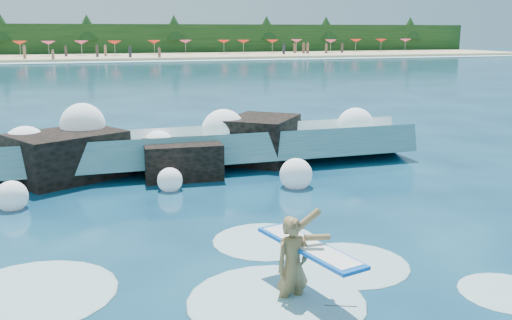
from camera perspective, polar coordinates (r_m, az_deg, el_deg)
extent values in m
plane|color=#07233F|center=(10.47, -4.54, -9.31)|extent=(200.00, 200.00, 0.00)
cube|color=tan|center=(87.57, -16.57, 9.84)|extent=(140.00, 20.00, 0.40)
cube|color=silver|center=(76.59, -16.33, 9.38)|extent=(140.00, 5.00, 0.08)
cube|color=black|center=(97.49, -16.82, 11.43)|extent=(140.00, 4.00, 5.00)
cube|color=teal|center=(16.62, -11.93, 0.32)|extent=(16.84, 2.56, 1.41)
cube|color=silver|center=(17.32, -12.27, 2.22)|extent=(16.84, 1.19, 0.66)
cube|color=black|center=(16.33, -18.33, 0.06)|extent=(3.39, 3.12, 1.49)
cube|color=black|center=(15.81, -7.40, -0.22)|extent=(2.15, 1.72, 1.14)
cube|color=black|center=(17.57, 0.56, 1.73)|extent=(2.86, 2.93, 1.60)
imported|color=olive|center=(8.60, 3.71, -10.68)|extent=(0.62, 0.47, 1.55)
cube|color=blue|center=(8.64, 5.36, -8.67)|extent=(0.99, 2.18, 0.05)
cube|color=white|center=(8.64, 5.36, -8.59)|extent=(0.86, 1.99, 0.05)
cylinder|color=black|center=(7.70, 8.34, -14.24)|extent=(0.01, 0.91, 0.43)
sphere|color=white|center=(16.74, -22.02, 1.01)|extent=(1.27, 1.27, 1.27)
sphere|color=white|center=(16.86, -16.93, 3.36)|extent=(1.25, 1.25, 1.25)
sphere|color=white|center=(16.62, -9.69, 1.31)|extent=(0.93, 0.93, 0.93)
sphere|color=white|center=(17.28, -3.26, 2.90)|extent=(1.33, 1.33, 1.33)
sphere|color=white|center=(18.16, 2.55, 2.67)|extent=(1.09, 1.09, 1.09)
sphere|color=white|center=(18.57, 9.91, 3.38)|extent=(1.17, 1.17, 1.17)
sphere|color=white|center=(14.03, -23.24, -3.38)|extent=(0.73, 0.73, 0.73)
sphere|color=white|center=(14.54, -8.61, -2.02)|extent=(0.64, 0.64, 0.64)
sphere|color=white|center=(14.69, 4.01, -1.46)|extent=(0.85, 0.85, 0.85)
ellipsoid|color=silver|center=(8.74, 2.03, -13.95)|extent=(2.71, 2.71, 0.14)
ellipsoid|color=silver|center=(10.12, 9.36, -10.26)|extent=(2.06, 2.06, 0.10)
ellipsoid|color=silver|center=(9.60, -21.48, -12.34)|extent=(2.61, 2.61, 0.13)
ellipsoid|color=silver|center=(11.03, 0.96, -8.09)|extent=(2.06, 2.06, 0.10)
ellipsoid|color=silver|center=(9.79, 23.85, -12.05)|extent=(1.49, 1.49, 0.07)
cone|color=red|center=(89.75, -22.56, 10.77)|extent=(2.00, 2.00, 0.50)
cone|color=#E94475|center=(87.67, -20.06, 10.95)|extent=(2.00, 2.00, 0.50)
cone|color=#E94475|center=(89.26, -17.08, 11.17)|extent=(2.00, 2.00, 0.50)
cone|color=red|center=(87.22, -13.97, 11.33)|extent=(2.00, 2.00, 0.50)
cone|color=red|center=(90.46, -10.16, 11.54)|extent=(2.00, 2.00, 0.50)
cone|color=#E94475|center=(93.12, -7.07, 11.67)|extent=(2.00, 2.00, 0.50)
cone|color=red|center=(92.93, -3.23, 11.75)|extent=(2.00, 2.00, 0.50)
cone|color=red|center=(93.03, -1.27, 11.76)|extent=(2.00, 2.00, 0.50)
cone|color=red|center=(94.67, 1.64, 11.78)|extent=(2.00, 2.00, 0.50)
cone|color=#E94475|center=(98.90, 4.06, 11.80)|extent=(2.00, 2.00, 0.50)
cone|color=#E94475|center=(97.00, 7.48, 11.70)|extent=(2.00, 2.00, 0.50)
cone|color=red|center=(103.26, 9.94, 11.68)|extent=(2.00, 2.00, 0.50)
cone|color=red|center=(105.89, 12.40, 11.60)|extent=(2.00, 2.00, 0.50)
cone|color=#E94475|center=(108.17, 14.72, 11.50)|extent=(2.00, 2.00, 0.50)
cube|color=#8C664C|center=(102.46, 15.59, 10.78)|extent=(0.35, 0.22, 1.46)
cube|color=#262633|center=(79.72, -5.56, 10.50)|extent=(0.35, 0.22, 1.47)
cube|color=#262633|center=(102.88, 9.99, 11.04)|extent=(0.35, 0.22, 1.43)
cube|color=brown|center=(95.53, 10.55, 10.92)|extent=(0.35, 0.22, 1.50)
cube|color=#3F332D|center=(84.09, -19.78, 10.20)|extent=(0.35, 0.22, 1.58)
cube|color=#262633|center=(92.61, -5.84, 10.97)|extent=(0.35, 0.22, 1.36)
cube|color=#8C664C|center=(78.92, -17.10, 10.01)|extent=(0.35, 0.22, 1.54)
cube|color=brown|center=(81.50, -3.54, 10.61)|extent=(0.35, 0.22, 1.53)
cube|color=#3F332D|center=(87.97, -19.17, 10.30)|extent=(0.35, 0.22, 1.50)
cube|color=#8C664C|center=(85.09, -6.44, 10.81)|extent=(0.35, 0.22, 1.39)
cube|color=#262633|center=(89.82, -21.09, 10.20)|extent=(0.35, 0.22, 1.52)
cube|color=#8C664C|center=(99.38, 13.09, 10.87)|extent=(0.35, 0.22, 1.49)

